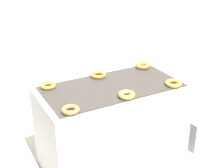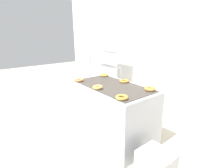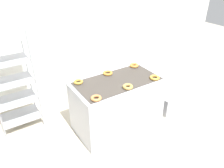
# 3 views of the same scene
# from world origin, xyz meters

# --- Properties ---
(ground_plane) EXTENTS (14.00, 14.00, 0.00)m
(ground_plane) POSITION_xyz_m (0.00, 0.00, 0.00)
(ground_plane) COLOR #B2A893
(wall_back) EXTENTS (8.00, 0.05, 2.80)m
(wall_back) POSITION_xyz_m (0.00, 2.12, 1.40)
(wall_back) COLOR silver
(wall_back) RESTS_ON ground_plane
(fryer_machine) EXTENTS (1.33, 0.71, 0.83)m
(fryer_machine) POSITION_xyz_m (0.00, 0.61, 0.41)
(fryer_machine) COLOR #A8AAB2
(fryer_machine) RESTS_ON ground_plane
(baking_rack_cart) EXTENTS (0.61, 0.46, 1.59)m
(baking_rack_cart) POSITION_xyz_m (-1.31, 1.47, 0.81)
(baking_rack_cart) COLOR gray
(baking_rack_cart) RESTS_ON ground_plane
(glaze_bin) EXTENTS (0.36, 0.31, 0.33)m
(glaze_bin) POSITION_xyz_m (0.97, 0.43, 0.17)
(glaze_bin) COLOR #A8AAB2
(glaze_bin) RESTS_ON ground_plane
(donut_near_left) EXTENTS (0.14, 0.14, 0.04)m
(donut_near_left) POSITION_xyz_m (-0.51, 0.34, 0.85)
(donut_near_left) COLOR #B1703C
(donut_near_left) RESTS_ON fryer_machine
(donut_near_center) EXTENTS (0.15, 0.15, 0.04)m
(donut_near_center) POSITION_xyz_m (0.00, 0.35, 0.85)
(donut_near_center) COLOR #A6813F
(donut_near_center) RESTS_ON fryer_machine
(donut_near_right) EXTENTS (0.15, 0.15, 0.04)m
(donut_near_right) POSITION_xyz_m (0.50, 0.35, 0.85)
(donut_near_right) COLOR #A87A30
(donut_near_right) RESTS_ON fryer_machine
(donut_far_left) EXTENTS (0.14, 0.14, 0.04)m
(donut_far_left) POSITION_xyz_m (-0.52, 0.85, 0.85)
(donut_far_left) COLOR #A67C2F
(donut_far_left) RESTS_ON fryer_machine
(donut_far_center) EXTENTS (0.15, 0.15, 0.04)m
(donut_far_center) POSITION_xyz_m (-0.01, 0.86, 0.85)
(donut_far_center) COLOR #B4762C
(donut_far_center) RESTS_ON fryer_machine
(donut_far_right) EXTENTS (0.15, 0.15, 0.04)m
(donut_far_right) POSITION_xyz_m (0.50, 0.85, 0.85)
(donut_far_right) COLOR #B67331
(donut_far_right) RESTS_ON fryer_machine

